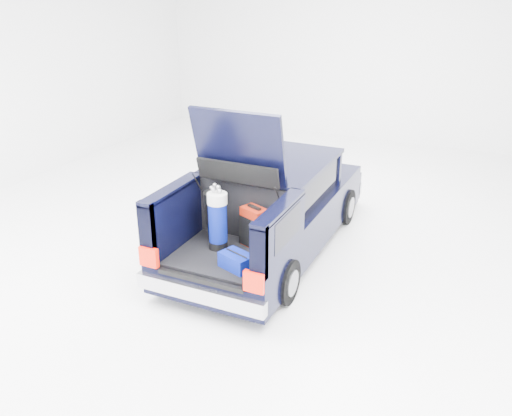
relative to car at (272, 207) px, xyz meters
The scene contains 6 objects.
ground 0.68m from the car, 90.00° to the right, with size 14.00×14.00×0.00m, color white.
car is the anchor object (origin of this frame).
red_suitcase 1.23m from the car, 78.53° to the right, with size 0.41×0.35×0.58m.
black_golf_bag 1.37m from the car, 103.70° to the right, with size 0.31×0.36×0.84m.
blue_golf_bag 1.50m from the car, 96.77° to the right, with size 0.34×0.34×0.90m.
blue_duffel 1.88m from the car, 80.66° to the right, with size 0.48×0.40×0.22m.
Camera 1 is at (3.05, -7.11, 3.99)m, focal length 38.00 mm.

